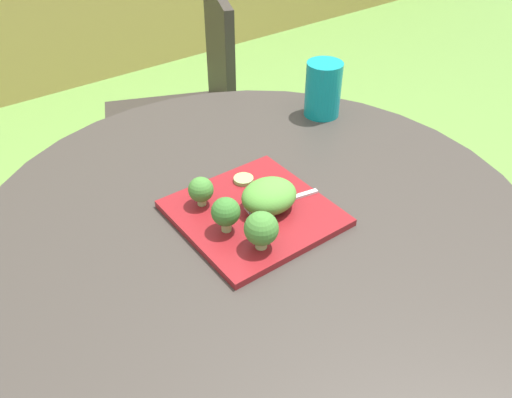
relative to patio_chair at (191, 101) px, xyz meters
The scene contains 10 objects.
patio_table 0.95m from the patio_chair, 112.30° to the right, with size 1.07×1.07×0.75m.
patio_chair is the anchor object (origin of this frame).
salad_plate 0.98m from the patio_chair, 112.67° to the right, with size 0.27×0.27×0.01m, color maroon.
drinking_glass 0.71m from the patio_chair, 89.32° to the right, with size 0.09×0.09×0.13m.
fork 0.98m from the patio_chair, 110.08° to the right, with size 0.15×0.04×0.00m.
lettuce_mound 0.99m from the patio_chair, 110.97° to the right, with size 0.11×0.09×0.06m, color #519338.
broccoli_floret_0 0.96m from the patio_chair, 118.50° to the right, with size 0.05×0.05×0.06m.
broccoli_floret_1 1.09m from the patio_chair, 113.36° to the right, with size 0.06×0.06×0.07m.
broccoli_floret_2 1.04m from the patio_chair, 116.25° to the right, with size 0.05×0.05×0.07m.
cucumber_slice_0 0.89m from the patio_chair, 112.59° to the right, with size 0.04×0.04×0.01m, color #8EB766.
Camera 1 is at (-0.46, -0.62, 1.38)m, focal length 36.87 mm.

